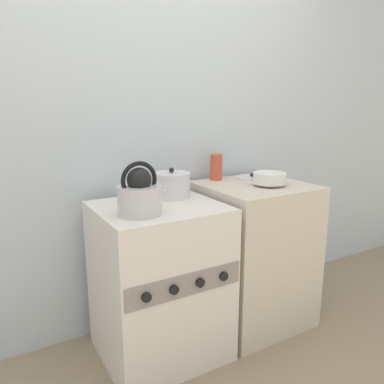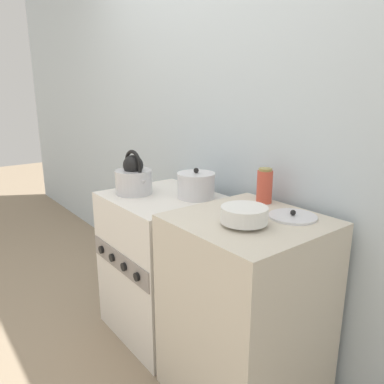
{
  "view_description": "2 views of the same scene",
  "coord_description": "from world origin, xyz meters",
  "px_view_note": "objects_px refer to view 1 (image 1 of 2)",
  "views": [
    {
      "loc": [
        -0.78,
        -1.38,
        1.31
      ],
      "look_at": [
        0.2,
        0.29,
        0.87
      ],
      "focal_mm": 35.0,
      "sensor_mm": 36.0,
      "label": 1
    },
    {
      "loc": [
        1.67,
        -0.81,
        1.39
      ],
      "look_at": [
        0.21,
        0.32,
        0.89
      ],
      "focal_mm": 35.0,
      "sensor_mm": 36.0,
      "label": 2
    }
  ],
  "objects_px": {
    "kettle": "(140,195)",
    "loose_pot_lid": "(252,177)",
    "storage_jar": "(216,167)",
    "enamel_bowl": "(270,178)",
    "stove": "(160,281)",
    "cooking_pot": "(172,185)"
  },
  "relations": [
    {
      "from": "kettle",
      "to": "enamel_bowl",
      "type": "height_order",
      "value": "kettle"
    },
    {
      "from": "enamel_bowl",
      "to": "loose_pot_lid",
      "type": "height_order",
      "value": "enamel_bowl"
    },
    {
      "from": "stove",
      "to": "loose_pot_lid",
      "type": "xyz_separation_m",
      "value": [
        0.74,
        0.17,
        0.46
      ]
    },
    {
      "from": "stove",
      "to": "storage_jar",
      "type": "distance_m",
      "value": 0.78
    },
    {
      "from": "kettle",
      "to": "storage_jar",
      "type": "height_order",
      "value": "kettle"
    },
    {
      "from": "kettle",
      "to": "cooking_pot",
      "type": "height_order",
      "value": "kettle"
    },
    {
      "from": "kettle",
      "to": "storage_jar",
      "type": "bearing_deg",
      "value": 27.88
    },
    {
      "from": "kettle",
      "to": "loose_pot_lid",
      "type": "height_order",
      "value": "kettle"
    },
    {
      "from": "stove",
      "to": "storage_jar",
      "type": "relative_size",
      "value": 4.93
    },
    {
      "from": "stove",
      "to": "cooking_pot",
      "type": "height_order",
      "value": "cooking_pot"
    },
    {
      "from": "storage_jar",
      "to": "loose_pot_lid",
      "type": "relative_size",
      "value": 0.82
    },
    {
      "from": "cooking_pot",
      "to": "enamel_bowl",
      "type": "bearing_deg",
      "value": -18.66
    },
    {
      "from": "cooking_pot",
      "to": "loose_pot_lid",
      "type": "xyz_separation_m",
      "value": [
        0.6,
        0.05,
        -0.02
      ]
    },
    {
      "from": "stove",
      "to": "enamel_bowl",
      "type": "distance_m",
      "value": 0.84
    },
    {
      "from": "enamel_bowl",
      "to": "kettle",
      "type": "bearing_deg",
      "value": -177.08
    },
    {
      "from": "enamel_bowl",
      "to": "loose_pot_lid",
      "type": "relative_size",
      "value": 0.93
    },
    {
      "from": "enamel_bowl",
      "to": "loose_pot_lid",
      "type": "bearing_deg",
      "value": 75.21
    },
    {
      "from": "enamel_bowl",
      "to": "stove",
      "type": "bearing_deg",
      "value": 175.11
    },
    {
      "from": "stove",
      "to": "enamel_bowl",
      "type": "height_order",
      "value": "enamel_bowl"
    },
    {
      "from": "enamel_bowl",
      "to": "loose_pot_lid",
      "type": "distance_m",
      "value": 0.24
    },
    {
      "from": "kettle",
      "to": "loose_pot_lid",
      "type": "bearing_deg",
      "value": 17.28
    },
    {
      "from": "stove",
      "to": "kettle",
      "type": "distance_m",
      "value": 0.53
    }
  ]
}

